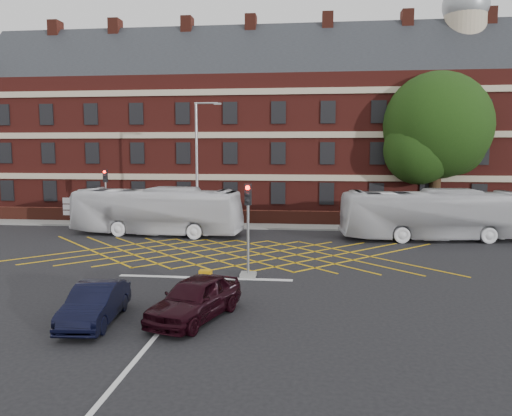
# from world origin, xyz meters

# --- Properties ---
(ground) EXTENTS (120.00, 120.00, 0.00)m
(ground) POSITION_xyz_m (0.00, 0.00, 0.00)
(ground) COLOR black
(ground) RESTS_ON ground
(victorian_building) EXTENTS (51.00, 12.17, 20.40)m
(victorian_building) POSITION_xyz_m (0.25, 22.00, 7.84)
(victorian_building) COLOR #581B16
(victorian_building) RESTS_ON ground
(boundary_wall) EXTENTS (56.00, 0.50, 1.10)m
(boundary_wall) POSITION_xyz_m (0.00, 13.00, 0.55)
(boundary_wall) COLOR #4F1E15
(boundary_wall) RESTS_ON ground
(far_pavement) EXTENTS (60.00, 3.00, 0.12)m
(far_pavement) POSITION_xyz_m (0.00, 12.00, 0.06)
(far_pavement) COLOR slate
(far_pavement) RESTS_ON ground
(box_junction_hatching) EXTENTS (8.22, 8.22, 0.02)m
(box_junction_hatching) POSITION_xyz_m (0.00, 2.00, 0.01)
(box_junction_hatching) COLOR #CC990C
(box_junction_hatching) RESTS_ON ground
(stop_line) EXTENTS (8.00, 0.30, 0.02)m
(stop_line) POSITION_xyz_m (0.00, -3.50, 0.01)
(stop_line) COLOR silver
(stop_line) RESTS_ON ground
(centre_line) EXTENTS (0.15, 14.00, 0.02)m
(centre_line) POSITION_xyz_m (0.00, -10.00, 0.01)
(centre_line) COLOR silver
(centre_line) RESTS_ON ground
(bus_left) EXTENTS (11.87, 3.77, 3.25)m
(bus_left) POSITION_xyz_m (-5.72, 7.52, 1.63)
(bus_left) COLOR silver
(bus_left) RESTS_ON ground
(bus_right) EXTENTS (11.94, 3.78, 3.27)m
(bus_right) POSITION_xyz_m (12.56, 7.62, 1.63)
(bus_right) COLOR silver
(bus_right) RESTS_ON ground
(car_navy) EXTENTS (1.74, 4.07, 1.30)m
(car_navy) POSITION_xyz_m (-2.42, -9.66, 0.65)
(car_navy) COLOR black
(car_navy) RESTS_ON ground
(car_maroon) EXTENTS (3.02, 4.66, 1.48)m
(car_maroon) POSITION_xyz_m (0.85, -8.95, 0.74)
(car_maroon) COLOR black
(car_maroon) RESTS_ON ground
(deciduous_tree) EXTENTS (8.44, 8.41, 11.89)m
(deciduous_tree) POSITION_xyz_m (14.48, 15.77, 7.10)
(deciduous_tree) COLOR black
(deciduous_tree) RESTS_ON ground
(traffic_light_near) EXTENTS (0.70, 0.70, 4.27)m
(traffic_light_near) POSITION_xyz_m (1.95, -3.11, 1.76)
(traffic_light_near) COLOR slate
(traffic_light_near) RESTS_ON ground
(traffic_light_far) EXTENTS (0.70, 0.70, 4.27)m
(traffic_light_far) POSITION_xyz_m (-10.86, 11.16, 1.76)
(traffic_light_far) COLOR slate
(traffic_light_far) RESTS_ON ground
(street_lamp) EXTENTS (2.25, 1.00, 8.99)m
(street_lamp) POSITION_xyz_m (-3.05, 8.51, 3.10)
(street_lamp) COLOR slate
(street_lamp) RESTS_ON ground
(direction_signs) EXTENTS (1.10, 0.16, 2.20)m
(direction_signs) POSITION_xyz_m (-13.72, 11.00, 1.38)
(direction_signs) COLOR gray
(direction_signs) RESTS_ON ground
(utility_cabinet) EXTENTS (0.50, 0.36, 0.95)m
(utility_cabinet) POSITION_xyz_m (0.55, -5.82, 0.47)
(utility_cabinet) COLOR #C5860B
(utility_cabinet) RESTS_ON ground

